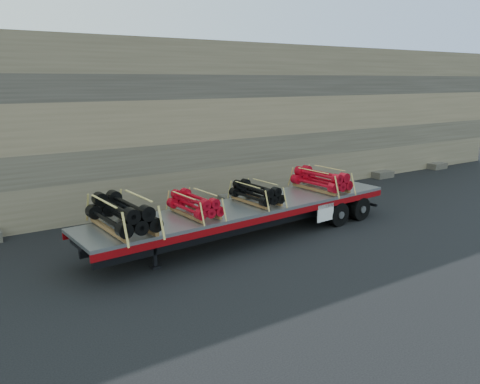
{
  "coord_description": "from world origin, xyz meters",
  "views": [
    {
      "loc": [
        -8.81,
        -12.65,
        5.39
      ],
      "look_at": [
        -0.0,
        0.96,
        1.49
      ],
      "focal_mm": 35.0,
      "sensor_mm": 36.0,
      "label": 1
    }
  ],
  "objects": [
    {
      "name": "bundle_midfront",
      "position": [
        -2.25,
        0.13,
        1.53
      ],
      "size": [
        1.11,
        2.0,
        0.68
      ],
      "primitive_type": null,
      "rotation": [
        0.0,
        0.0,
        0.08
      ],
      "color": "#AE0919",
      "rests_on": "trailer"
    },
    {
      "name": "ground",
      "position": [
        0.0,
        0.0,
        0.0
      ],
      "size": [
        120.0,
        120.0,
        0.0
      ],
      "primitive_type": "plane",
      "color": "black",
      "rests_on": "ground"
    },
    {
      "name": "bundle_rear",
      "position": [
        3.5,
        0.57,
        1.59
      ],
      "size": [
        1.29,
        2.32,
        0.8
      ],
      "primitive_type": null,
      "rotation": [
        0.0,
        0.0,
        0.08
      ],
      "color": "#AE0919",
      "rests_on": "trailer"
    },
    {
      "name": "trailer",
      "position": [
        -0.14,
        0.29,
        0.59
      ],
      "size": [
        12.02,
        3.18,
        1.19
      ],
      "primitive_type": null,
      "rotation": [
        0.0,
        0.0,
        0.08
      ],
      "color": "#9D9FA4",
      "rests_on": "ground"
    },
    {
      "name": "bundle_midrear",
      "position": [
        0.26,
        0.32,
        1.53
      ],
      "size": [
        1.11,
        1.99,
        0.68
      ],
      "primitive_type": null,
      "rotation": [
        0.0,
        0.0,
        0.08
      ],
      "color": "black",
      "rests_on": "trailer"
    },
    {
      "name": "rock_wall",
      "position": [
        0.0,
        6.5,
        3.5
      ],
      "size": [
        44.0,
        3.0,
        7.0
      ],
      "primitive_type": "cube",
      "color": "#7A6B54",
      "rests_on": "ground"
    },
    {
      "name": "bundle_front",
      "position": [
        -4.67,
        -0.05,
        1.64
      ],
      "size": [
        1.45,
        2.62,
        0.9
      ],
      "primitive_type": null,
      "rotation": [
        0.0,
        0.0,
        0.08
      ],
      "color": "black",
      "rests_on": "trailer"
    }
  ]
}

